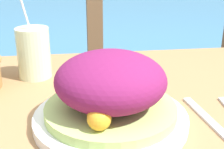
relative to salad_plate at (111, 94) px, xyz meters
name	(u,v)px	position (x,y,z in m)	size (l,w,h in m)	color
patio_table	(124,142)	(0.04, 0.07, -0.16)	(1.13, 0.75, 0.71)	#997047
railing_fence	(95,23)	(0.04, 0.89, -0.06)	(2.80, 0.08, 1.03)	brown
sea_backdrop	(80,21)	(0.04, 3.39, -0.57)	(12.00, 4.00, 0.40)	teal
salad_plate	(111,94)	(0.00, 0.00, 0.00)	(0.29, 0.29, 0.14)	silver
drink_glass	(34,53)	(-0.17, 0.26, 0.00)	(0.08, 0.08, 0.25)	beige
fork	(207,118)	(0.19, -0.01, -0.06)	(0.03, 0.18, 0.00)	silver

